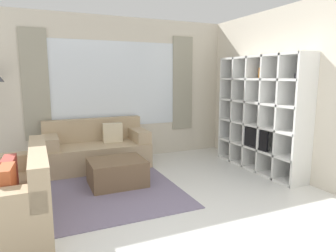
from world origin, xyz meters
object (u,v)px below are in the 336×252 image
couch_side (12,198)px  shelving_unit (261,114)px  couch_main (97,150)px  ottoman (117,172)px

couch_side → shelving_unit: bearing=98.3°
shelving_unit → couch_side: size_ratio=1.23×
shelving_unit → couch_main: size_ratio=1.10×
shelving_unit → ottoman: bearing=174.8°
shelving_unit → ottoman: (-2.46, 0.22, -0.77)m
shelving_unit → ottoman: 2.59m
couch_main → couch_side: same height
ottoman → couch_main: bearing=95.6°
couch_main → shelving_unit: bearing=-25.8°
couch_main → couch_side: bearing=-124.5°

